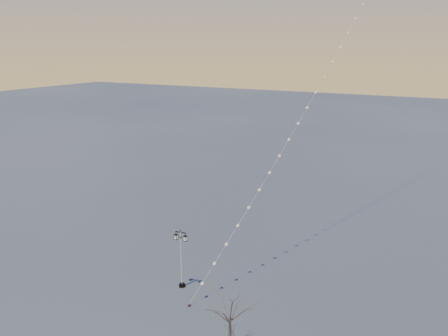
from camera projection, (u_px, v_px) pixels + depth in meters
The scene contains 4 objects.
ground at pixel (174, 312), 30.03m from camera, with size 300.00×300.00×0.00m, color #414341.
street_lamp at pixel (181, 256), 32.52m from camera, with size 1.18×0.52×4.66m.
bare_tree at pixel (230, 308), 25.78m from camera, with size 2.35×2.35×3.90m.
kite_train at pixel (337, 38), 39.30m from camera, with size 9.86×37.51×37.16m.
Camera 1 is at (15.34, -21.53, 17.72)m, focal length 34.82 mm.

